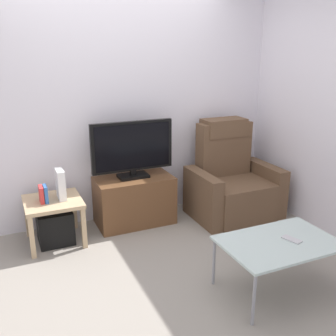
% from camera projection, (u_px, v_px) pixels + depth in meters
% --- Properties ---
extents(ground_plane, '(6.40, 6.40, 0.00)m').
position_uv_depth(ground_plane, '(155.00, 260.00, 3.53)').
color(ground_plane, gray).
extents(wall_back, '(6.40, 0.06, 2.60)m').
position_uv_depth(wall_back, '(114.00, 103.00, 4.13)').
color(wall_back, silver).
rests_on(wall_back, ground).
extents(wall_side, '(0.06, 4.48, 2.60)m').
position_uv_depth(wall_side, '(327.00, 106.00, 3.88)').
color(wall_side, silver).
rests_on(wall_side, ground).
extents(tv_stand, '(0.83, 0.45, 0.52)m').
position_uv_depth(tv_stand, '(134.00, 200.00, 4.23)').
color(tv_stand, brown).
rests_on(tv_stand, ground).
extents(television, '(0.89, 0.20, 0.61)m').
position_uv_depth(television, '(132.00, 148.00, 4.07)').
color(television, black).
rests_on(television, tv_stand).
extents(recliner_armchair, '(0.98, 0.78, 1.08)m').
position_uv_depth(recliner_armchair, '(232.00, 183.00, 4.45)').
color(recliner_armchair, brown).
rests_on(recliner_armchair, ground).
extents(side_table, '(0.54, 0.54, 0.45)m').
position_uv_depth(side_table, '(53.00, 207.00, 3.77)').
color(side_table, tan).
rests_on(side_table, ground).
extents(subwoofer_box, '(0.33, 0.33, 0.33)m').
position_uv_depth(subwoofer_box, '(55.00, 226.00, 3.83)').
color(subwoofer_box, black).
rests_on(subwoofer_box, ground).
extents(book_leftmost, '(0.04, 0.14, 0.16)m').
position_uv_depth(book_leftmost, '(41.00, 194.00, 3.67)').
color(book_leftmost, red).
rests_on(book_leftmost, side_table).
extents(book_middle, '(0.03, 0.14, 0.16)m').
position_uv_depth(book_middle, '(46.00, 194.00, 3.68)').
color(book_middle, '#3366B2').
rests_on(book_middle, side_table).
extents(game_console, '(0.07, 0.20, 0.29)m').
position_uv_depth(game_console, '(61.00, 184.00, 3.75)').
color(game_console, white).
rests_on(game_console, side_table).
extents(coffee_table, '(0.90, 0.60, 0.43)m').
position_uv_depth(coffee_table, '(279.00, 245.00, 3.00)').
color(coffee_table, '#B2C6C1').
rests_on(coffee_table, ground).
extents(cell_phone, '(0.11, 0.16, 0.01)m').
position_uv_depth(cell_phone, '(292.00, 239.00, 3.01)').
color(cell_phone, '#B7B7BC').
rests_on(cell_phone, coffee_table).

